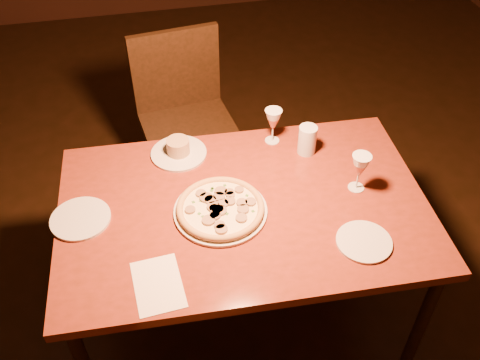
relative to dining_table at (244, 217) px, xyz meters
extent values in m
plane|color=black|center=(-0.13, -0.16, -0.69)|extent=(7.00, 7.00, 0.00)
cube|color=maroon|center=(0.00, 0.00, 0.05)|extent=(1.44, 0.96, 0.04)
cylinder|color=black|center=(-0.62, 0.42, -0.33)|extent=(0.05, 0.05, 0.71)
cylinder|color=black|center=(0.62, -0.42, -0.33)|extent=(0.05, 0.05, 0.71)
cylinder|color=black|center=(0.66, 0.36, -0.33)|extent=(0.05, 0.05, 0.71)
cube|color=black|center=(-0.10, 0.83, -0.19)|extent=(0.52, 0.52, 0.04)
cube|color=black|center=(-0.13, 1.04, 0.06)|extent=(0.47, 0.09, 0.44)
cylinder|color=black|center=(-0.26, 0.62, -0.45)|extent=(0.04, 0.04, 0.48)
cylinder|color=black|center=(-0.31, 0.99, -0.45)|extent=(0.04, 0.04, 0.48)
cylinder|color=black|center=(0.11, 0.67, -0.45)|extent=(0.04, 0.04, 0.48)
cylinder|color=black|center=(0.06, 1.04, -0.45)|extent=(0.04, 0.04, 0.48)
cylinder|color=silver|center=(-0.09, -0.02, 0.07)|extent=(0.35, 0.35, 0.01)
cylinder|color=beige|center=(-0.09, -0.02, 0.09)|extent=(0.32, 0.32, 0.01)
torus|color=tan|center=(-0.09, -0.02, 0.09)|extent=(0.33, 0.33, 0.03)
cylinder|color=silver|center=(-0.20, 0.35, 0.07)|extent=(0.24, 0.24, 0.01)
cylinder|color=tan|center=(-0.20, 0.35, 0.11)|extent=(0.10, 0.10, 0.06)
cylinder|color=silver|center=(0.33, 0.25, 0.13)|extent=(0.08, 0.08, 0.13)
cylinder|color=silver|center=(-0.61, 0.05, 0.07)|extent=(0.22, 0.22, 0.01)
cylinder|color=silver|center=(0.38, -0.28, 0.07)|extent=(0.20, 0.20, 0.01)
cube|color=white|center=(-0.36, -0.30, 0.07)|extent=(0.17, 0.24, 0.00)
camera|label=1|loc=(-0.32, -1.39, 1.53)|focal=40.00mm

